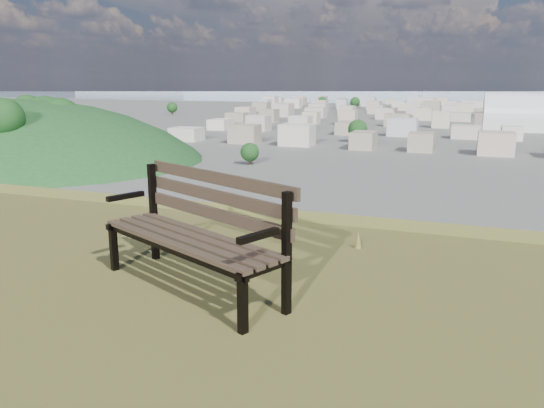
% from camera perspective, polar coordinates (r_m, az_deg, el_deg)
% --- Properties ---
extents(park_bench, '(1.93, 1.31, 0.97)m').
position_cam_1_polar(park_bench, '(4.48, -7.89, -2.28)').
color(park_bench, '#413225').
rests_on(park_bench, hilltop_mesa).
extents(green_wooded_hill, '(153.65, 122.92, 76.82)m').
position_cam_1_polar(green_wooded_hill, '(200.89, -26.07, 4.52)').
color(green_wooded_hill, '#173E1B').
rests_on(green_wooded_hill, ground).
extents(city_blocks, '(395.00, 361.00, 7.00)m').
position_cam_1_polar(city_blocks, '(397.26, 19.95, 9.36)').
color(city_blocks, beige).
rests_on(city_blocks, ground).
extents(city_trees, '(406.52, 387.20, 9.98)m').
position_cam_1_polar(city_trees, '(323.24, 15.06, 9.17)').
color(city_trees, '#2E2117').
rests_on(city_trees, ground).
extents(bay_water, '(2400.00, 700.00, 0.12)m').
position_cam_1_polar(bay_water, '(902.52, 20.36, 10.99)').
color(bay_water, '#879BAB').
rests_on(bay_water, ground).
extents(far_hills, '(2050.00, 340.00, 60.00)m').
position_cam_1_polar(far_hills, '(1406.51, 18.04, 12.82)').
color(far_hills, '#9FB1C6').
rests_on(far_hills, ground).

